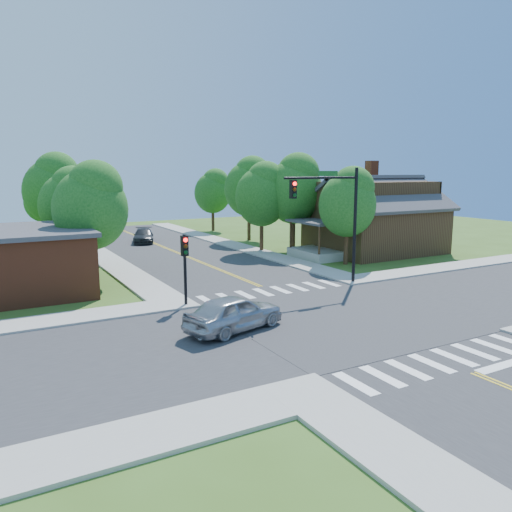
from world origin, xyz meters
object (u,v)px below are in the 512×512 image
signal_mast_ne (334,207)px  house_ne (375,214)px  signal_pole_nw (185,257)px  car_dgrey (143,236)px  car_silver (234,313)px

signal_mast_ne → house_ne: signal_mast_ne is taller
signal_pole_nw → house_ne: size_ratio=0.29×
signal_pole_nw → car_dgrey: 24.45m
signal_pole_nw → car_dgrey: signal_pole_nw is taller
car_dgrey → signal_pole_nw: bearing=-83.9°
signal_pole_nw → car_dgrey: size_ratio=0.76×
house_ne → car_silver: 24.48m
signal_pole_nw → car_silver: bearing=-85.2°
house_ne → car_dgrey: 22.13m
car_silver → signal_mast_ne: bearing=-77.7°
signal_pole_nw → car_silver: size_ratio=0.75×
car_silver → car_dgrey: size_ratio=1.02×
signal_mast_ne → car_dgrey: signal_mast_ne is taller
signal_pole_nw → signal_mast_ne: bearing=0.1°
signal_mast_ne → signal_pole_nw: (-9.51, -0.01, -2.19)m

